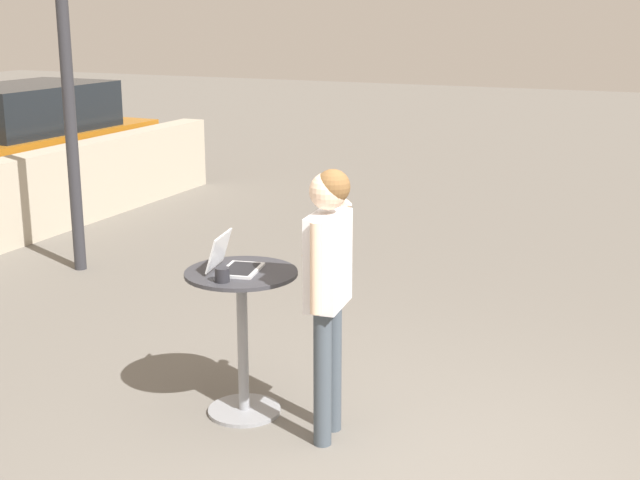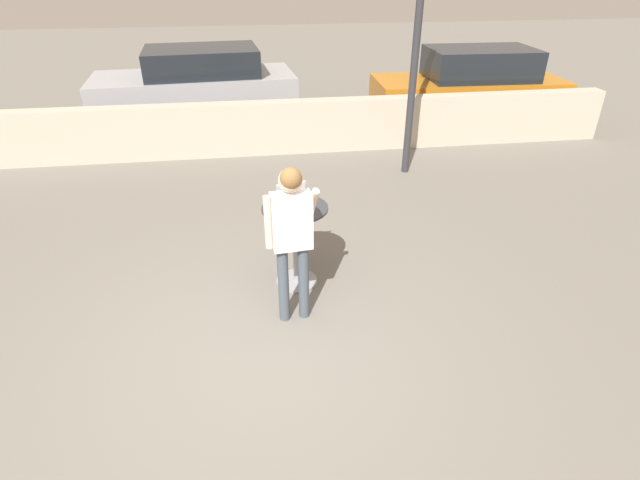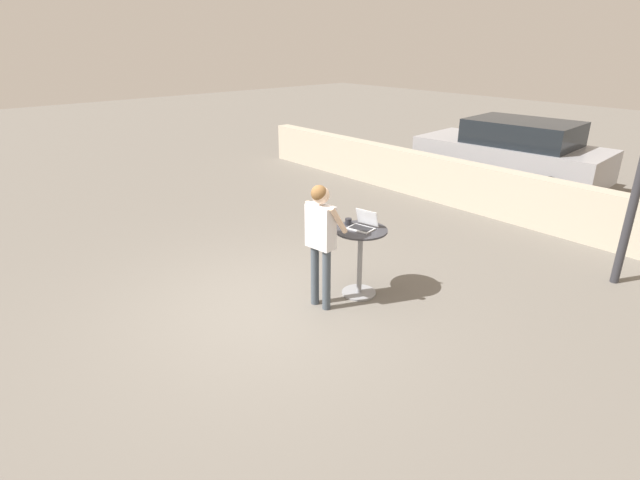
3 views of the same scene
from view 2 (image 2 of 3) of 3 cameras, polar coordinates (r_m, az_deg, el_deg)
The scene contains 8 objects.
ground_plane at distance 5.00m, azimuth -6.85°, elevation -12.35°, with size 50.00×50.00×0.00m, color slate.
pavement_kerb at distance 9.66m, azimuth -8.43°, elevation 12.47°, with size 14.18×0.35×0.97m.
cafe_table at distance 5.54m, azimuth -2.81°, elevation 0.62°, with size 0.72×0.72×0.97m.
laptop at distance 5.40m, azimuth -3.08°, elevation 4.53°, with size 0.38×0.35×0.24m.
coffee_mug at distance 5.34m, azimuth -5.47°, elevation 4.01°, with size 0.12×0.09×0.09m.
standing_person at distance 4.76m, azimuth -3.25°, elevation 1.42°, with size 0.53×0.40×1.70m.
parked_car_near_street at distance 11.79m, azimuth -13.89°, elevation 16.81°, with size 4.45×2.25×1.59m.
parked_car_further_down at distance 11.93m, azimuth 16.82°, elevation 16.48°, with size 4.12×1.84×1.59m.
Camera 2 is at (0.05, -3.71, 3.35)m, focal length 28.00 mm.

